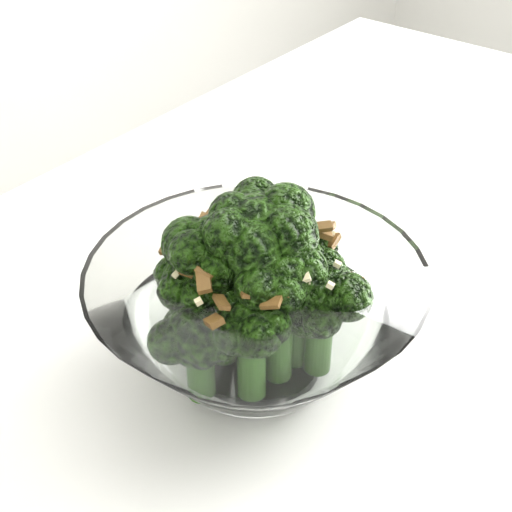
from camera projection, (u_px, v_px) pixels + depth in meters
broccoli_dish at (256, 307)px, 0.44m from camera, size 0.19×0.19×0.12m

